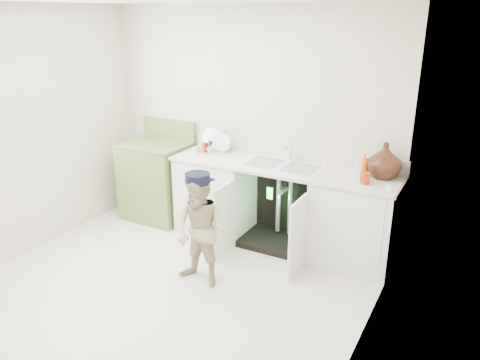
# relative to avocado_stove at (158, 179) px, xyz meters

# --- Properties ---
(ground) EXTENTS (3.50, 3.50, 0.00)m
(ground) POSITION_rel_avocado_stove_xyz_m (1.08, -1.18, -0.48)
(ground) COLOR beige
(ground) RESTS_ON ground
(room_shell) EXTENTS (6.00, 5.50, 1.26)m
(room_shell) POSITION_rel_avocado_stove_xyz_m (1.08, -1.18, 0.77)
(room_shell) COLOR beige
(room_shell) RESTS_ON ground
(counter_run) EXTENTS (2.44, 1.02, 1.24)m
(counter_run) POSITION_rel_avocado_stove_xyz_m (1.66, 0.03, -0.00)
(counter_run) COLOR white
(counter_run) RESTS_ON ground
(avocado_stove) EXTENTS (0.75, 0.65, 1.17)m
(avocado_stove) POSITION_rel_avocado_stove_xyz_m (0.00, 0.00, 0.00)
(avocado_stove) COLOR olive
(avocado_stove) RESTS_ON ground
(repair_worker) EXTENTS (0.66, 0.96, 1.08)m
(repair_worker) POSITION_rel_avocado_stove_xyz_m (1.31, -1.05, 0.06)
(repair_worker) COLOR #CBB892
(repair_worker) RESTS_ON ground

